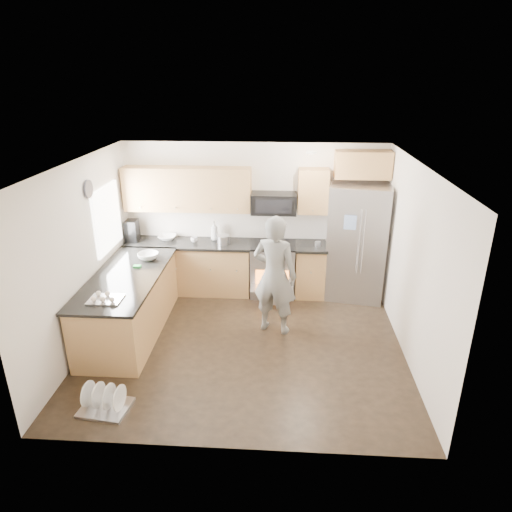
# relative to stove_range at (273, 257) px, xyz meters

# --- Properties ---
(ground) EXTENTS (4.50, 4.50, 0.00)m
(ground) POSITION_rel_stove_range_xyz_m (-0.35, -1.69, -0.68)
(ground) COLOR black
(ground) RESTS_ON ground
(room_shell) EXTENTS (4.54, 4.04, 2.62)m
(room_shell) POSITION_rel_stove_range_xyz_m (-0.39, -1.68, 1.00)
(room_shell) COLOR silver
(room_shell) RESTS_ON ground
(back_cabinet_run) EXTENTS (4.45, 0.64, 2.50)m
(back_cabinet_run) POSITION_rel_stove_range_xyz_m (-0.94, 0.05, 0.29)
(back_cabinet_run) COLOR tan
(back_cabinet_run) RESTS_ON ground
(peninsula) EXTENTS (0.96, 2.36, 1.03)m
(peninsula) POSITION_rel_stove_range_xyz_m (-2.10, -1.44, -0.21)
(peninsula) COLOR tan
(peninsula) RESTS_ON ground
(stove_range) EXTENTS (0.76, 0.97, 1.79)m
(stove_range) POSITION_rel_stove_range_xyz_m (0.00, 0.00, 0.00)
(stove_range) COLOR #B7B7BC
(stove_range) RESTS_ON ground
(refrigerator) EXTENTS (1.09, 0.91, 1.99)m
(refrigerator) POSITION_rel_stove_range_xyz_m (1.42, 0.01, 0.32)
(refrigerator) COLOR #B7B7BC
(refrigerator) RESTS_ON ground
(person) EXTENTS (0.77, 0.62, 1.82)m
(person) POSITION_rel_stove_range_xyz_m (0.06, -1.27, 0.23)
(person) COLOR gray
(person) RESTS_ON ground
(dish_rack) EXTENTS (0.60, 0.51, 0.34)m
(dish_rack) POSITION_rel_stove_range_xyz_m (-1.86, -3.18, -0.58)
(dish_rack) COLOR #B7B7BC
(dish_rack) RESTS_ON ground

